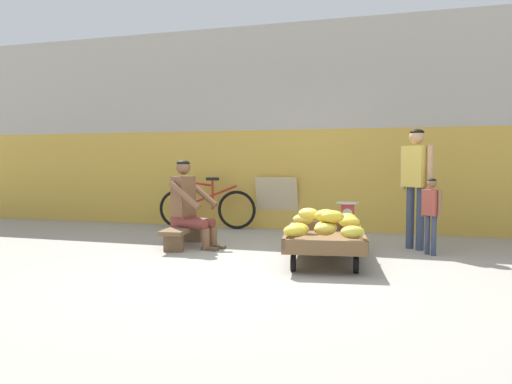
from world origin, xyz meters
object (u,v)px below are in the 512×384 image
at_px(vendor_seated, 189,204).
at_px(shopping_bag, 358,243).
at_px(low_bench, 184,232).
at_px(customer_adult, 416,175).
at_px(banana_cart, 325,241).
at_px(weighing_scale, 348,213).
at_px(sign_board, 277,203).
at_px(plastic_crate, 347,236).
at_px(customer_child, 431,208).
at_px(bicycle_near_left, 207,207).

relative_size(vendor_seated, shopping_bag, 4.75).
distance_m(low_bench, customer_adult, 3.08).
xyz_separation_m(customer_adult, shopping_bag, (-0.68, -0.44, -0.83)).
bearing_deg(banana_cart, weighing_scale, 81.21).
relative_size(vendor_seated, sign_board, 1.31).
height_order(plastic_crate, customer_adult, customer_adult).
xyz_separation_m(vendor_seated, customer_child, (3.00, 0.33, 0.00)).
height_order(low_bench, customer_adult, customer_adult).
bearing_deg(low_bench, shopping_bag, 5.54).
height_order(low_bench, vendor_seated, vendor_seated).
relative_size(vendor_seated, weighing_scale, 3.80).
bearing_deg(shopping_bag, vendor_seated, -173.82).
relative_size(low_bench, shopping_bag, 4.69).
xyz_separation_m(low_bench, bicycle_near_left, (-0.37, 1.70, 0.15)).
xyz_separation_m(low_bench, weighing_scale, (2.08, 0.53, 0.25)).
distance_m(vendor_seated, sign_board, 2.09).
xyz_separation_m(plastic_crate, shopping_bag, (0.16, -0.32, -0.03)).
relative_size(weighing_scale, shopping_bag, 1.25).
bearing_deg(customer_adult, vendor_seated, -166.72).
bearing_deg(bicycle_near_left, customer_adult, -17.71).
bearing_deg(sign_board, weighing_scale, -47.60).
distance_m(banana_cart, plastic_crate, 1.01).
bearing_deg(customer_child, shopping_bag, -173.49).
bearing_deg(sign_board, customer_adult, -31.32).
distance_m(banana_cart, low_bench, 1.98).
bearing_deg(shopping_bag, customer_child, 6.51).
bearing_deg(customer_child, banana_cart, -146.43).
relative_size(weighing_scale, customer_adult, 0.20).
xyz_separation_m(plastic_crate, bicycle_near_left, (-2.45, 1.17, 0.20)).
relative_size(bicycle_near_left, customer_child, 1.79).
relative_size(plastic_crate, customer_child, 0.39).
bearing_deg(weighing_scale, banana_cart, -98.79).
bearing_deg(banana_cart, bicycle_near_left, 136.77).
relative_size(vendor_seated, bicycle_near_left, 0.69).
height_order(vendor_seated, customer_child, vendor_seated).
relative_size(bicycle_near_left, shopping_bag, 6.89).
bearing_deg(low_bench, customer_adult, 12.60).
xyz_separation_m(sign_board, shopping_bag, (1.45, -1.73, -0.31)).
xyz_separation_m(vendor_seated, bicycle_near_left, (-0.46, 1.72, -0.21)).
bearing_deg(shopping_bag, low_bench, -174.46).
distance_m(bicycle_near_left, shopping_bag, 3.01).
distance_m(plastic_crate, bicycle_near_left, 2.72).
bearing_deg(weighing_scale, customer_adult, 8.15).
relative_size(plastic_crate, bicycle_near_left, 0.22).
relative_size(low_bench, customer_child, 1.22).
xyz_separation_m(banana_cart, shopping_bag, (0.31, 0.67, -0.12)).
bearing_deg(sign_board, low_bench, -111.87).
relative_size(plastic_crate, customer_adult, 0.24).
bearing_deg(low_bench, plastic_crate, 14.39).
relative_size(banana_cart, vendor_seated, 1.36).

